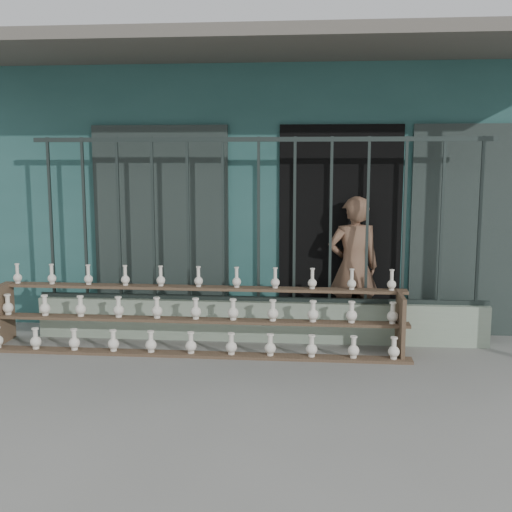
{
  "coord_description": "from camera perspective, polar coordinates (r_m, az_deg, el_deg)",
  "views": [
    {
      "loc": [
        0.63,
        -5.65,
        2.01
      ],
      "look_at": [
        0.0,
        1.0,
        1.0
      ],
      "focal_mm": 45.0,
      "sensor_mm": 36.0,
      "label": 1
    }
  ],
  "objects": [
    {
      "name": "workshop_building",
      "position": [
        9.9,
        1.8,
        6.36
      ],
      "size": [
        7.4,
        6.6,
        3.21
      ],
      "color": "#285451",
      "rests_on": "ground"
    },
    {
      "name": "parapet_wall",
      "position": [
        7.2,
        0.23,
        -5.75
      ],
      "size": [
        5.0,
        0.2,
        0.45
      ],
      "primitive_type": "cube",
      "color": "#8DA089",
      "rests_on": "ground"
    },
    {
      "name": "security_fence",
      "position": [
        7.01,
        0.23,
        3.19
      ],
      "size": [
        5.0,
        0.04,
        1.8
      ],
      "color": "#283330",
      "rests_on": "parapet_wall"
    },
    {
      "name": "elderly_woman",
      "position": [
        7.33,
        8.65,
        -0.98
      ],
      "size": [
        0.64,
        0.48,
        1.6
      ],
      "primitive_type": "imported",
      "rotation": [
        0.0,
        0.0,
        3.32
      ],
      "color": "brown",
      "rests_on": "ground"
    },
    {
      "name": "ground",
      "position": [
        6.03,
        -0.91,
        -10.89
      ],
      "size": [
        60.0,
        60.0,
        0.0
      ],
      "primitive_type": "plane",
      "color": "slate"
    },
    {
      "name": "shelf_rack",
      "position": [
        6.86,
        -5.47,
        -5.37
      ],
      "size": [
        4.5,
        0.68,
        0.85
      ],
      "color": "brown",
      "rests_on": "ground"
    }
  ]
}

